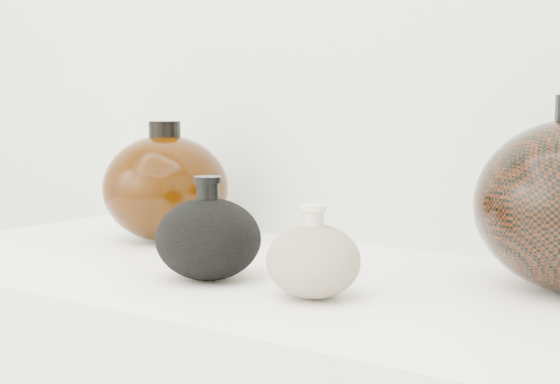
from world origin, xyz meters
The scene contains 3 objects.
black_gourd_vase centered at (-0.06, 0.87, 0.95)m, with size 0.13×0.13×0.13m.
cream_gourd_vase centered at (0.10, 0.86, 0.94)m, with size 0.11×0.11×0.11m.
left_round_pot centered at (-0.30, 1.05, 0.99)m, with size 0.21×0.21×0.19m.
Camera 1 is at (0.55, 0.14, 1.11)m, focal length 50.00 mm.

